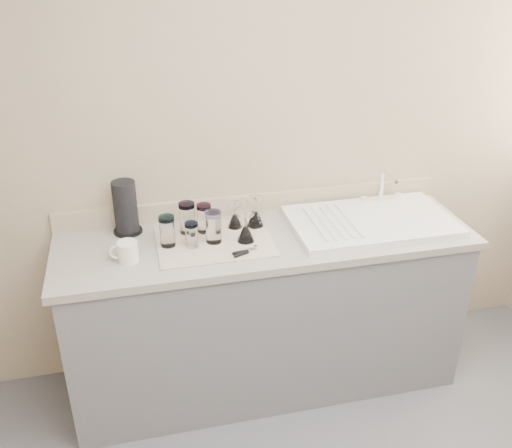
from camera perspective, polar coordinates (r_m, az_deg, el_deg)
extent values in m
cube|color=tan|center=(2.93, -0.34, 7.53)|extent=(3.50, 0.04, 2.50)
cube|color=slate|center=(3.06, 0.98, -9.00)|extent=(2.00, 0.60, 0.86)
cube|color=gray|center=(2.82, 1.05, -1.58)|extent=(2.06, 0.62, 0.04)
cube|color=white|center=(2.97, 11.40, 0.25)|extent=(0.82, 0.50, 0.03)
cylinder|color=silver|center=(3.15, 12.46, 3.86)|extent=(0.02, 0.02, 0.18)
cylinder|color=silver|center=(3.05, 13.23, 4.66)|extent=(0.02, 0.16, 0.02)
cylinder|color=silver|center=(3.13, 10.68, 2.54)|extent=(0.03, 0.03, 0.04)
cylinder|color=silver|center=(3.22, 13.95, 2.85)|extent=(0.03, 0.03, 0.04)
cube|color=silver|center=(2.76, -4.19, -1.74)|extent=(0.55, 0.42, 0.01)
cylinder|color=white|center=(2.82, -6.88, 0.42)|extent=(0.08, 0.08, 0.14)
cylinder|color=#76409F|center=(2.78, -6.97, 1.89)|extent=(0.08, 0.08, 0.02)
cylinder|color=white|center=(2.82, -5.19, 0.41)|extent=(0.07, 0.07, 0.13)
cylinder|color=#CE1BAC|center=(2.79, -5.26, 1.74)|extent=(0.07, 0.07, 0.02)
cylinder|color=white|center=(2.71, -8.85, -0.88)|extent=(0.07, 0.07, 0.13)
cylinder|color=#40CAD1|center=(2.68, -8.97, 0.55)|extent=(0.08, 0.08, 0.02)
cylinder|color=white|center=(2.69, -6.44, -1.22)|extent=(0.06, 0.06, 0.11)
cylinder|color=blue|center=(2.66, -6.51, -0.04)|extent=(0.06, 0.06, 0.02)
cylinder|color=white|center=(2.72, -4.27, -0.48)|extent=(0.07, 0.07, 0.14)
cylinder|color=#A297EC|center=(2.68, -4.32, 1.02)|extent=(0.08, 0.08, 0.02)
cone|color=white|center=(2.87, -2.13, 0.33)|extent=(0.07, 0.07, 0.07)
cylinder|color=white|center=(2.84, -2.15, 1.45)|extent=(0.01, 0.01, 0.05)
cylinder|color=white|center=(2.83, -2.16, 2.02)|extent=(0.07, 0.07, 0.01)
cone|color=white|center=(2.88, -0.07, 0.58)|extent=(0.09, 0.09, 0.08)
cylinder|color=white|center=(2.84, -0.07, 1.88)|extent=(0.01, 0.01, 0.06)
cylinder|color=white|center=(2.83, -0.07, 2.55)|extent=(0.09, 0.09, 0.01)
cone|color=white|center=(2.73, -1.04, -0.96)|extent=(0.08, 0.08, 0.08)
cylinder|color=white|center=(2.70, -1.05, 0.36)|extent=(0.01, 0.01, 0.06)
cylinder|color=white|center=(2.68, -1.06, 1.03)|extent=(0.08, 0.08, 0.01)
cube|color=silver|center=(2.66, -0.36, -2.61)|extent=(0.05, 0.04, 0.02)
cylinder|color=black|center=(2.63, -1.32, -2.97)|extent=(0.09, 0.05, 0.02)
cylinder|color=black|center=(2.64, -1.40, -2.79)|extent=(0.10, 0.03, 0.02)
cylinder|color=white|center=(2.64, -12.70, -2.70)|extent=(0.10, 0.10, 0.10)
torus|color=white|center=(2.65, -13.73, -2.76)|extent=(0.07, 0.02, 0.07)
cylinder|color=black|center=(2.92, -12.66, -0.67)|extent=(0.14, 0.14, 0.01)
cylinder|color=black|center=(2.86, -12.93, 1.72)|extent=(0.11, 0.11, 0.26)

